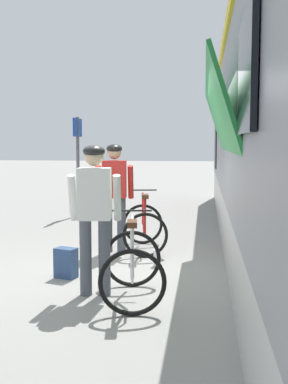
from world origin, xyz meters
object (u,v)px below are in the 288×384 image
(cyclist_far_in_red, at_px, (115,188))
(bicycle_near_white, at_px, (132,266))
(water_bottle_near_the_bikes, at_px, (156,258))
(platform_sign_post, at_px, (78,149))
(cyclist_near_in_white, at_px, (95,206))
(backpack_on_platform, at_px, (66,263))
(bicycle_far_red, at_px, (144,227))

(cyclist_far_in_red, xyz_separation_m, bicycle_near_white, (0.65, -2.37, -0.65))
(bicycle_near_white, bearing_deg, water_bottle_near_the_bikes, 85.89)
(cyclist_far_in_red, bearing_deg, platform_sign_post, 113.16)
(cyclist_far_in_red, xyz_separation_m, water_bottle_near_the_bikes, (0.76, -0.82, -0.94))
(cyclist_near_in_white, distance_m, water_bottle_near_the_bikes, 1.79)
(backpack_on_platform, bearing_deg, cyclist_far_in_red, 94.42)
(water_bottle_near_the_bikes, bearing_deg, bicycle_far_red, 107.00)
(backpack_on_platform, distance_m, platform_sign_post, 5.68)
(backpack_on_platform, bearing_deg, platform_sign_post, 120.67)
(backpack_on_platform, height_order, water_bottle_near_the_bikes, backpack_on_platform)
(backpack_on_platform, bearing_deg, water_bottle_near_the_bikes, 51.37)
(platform_sign_post, bearing_deg, bicycle_near_white, -69.78)
(cyclist_far_in_red, bearing_deg, backpack_on_platform, -103.06)
(cyclist_near_in_white, xyz_separation_m, platform_sign_post, (-1.81, 6.02, 0.57))
(cyclist_near_in_white, bearing_deg, backpack_on_platform, 129.78)
(water_bottle_near_the_bikes, height_order, platform_sign_post, platform_sign_post)
(bicycle_far_red, distance_m, backpack_on_platform, 1.93)
(bicycle_far_red, height_order, platform_sign_post, platform_sign_post)
(bicycle_far_red, bearing_deg, bicycle_near_white, -85.77)
(cyclist_far_in_red, bearing_deg, bicycle_far_red, 19.45)
(bicycle_near_white, bearing_deg, platform_sign_post, 110.22)
(backpack_on_platform, distance_m, water_bottle_near_the_bikes, 1.36)
(cyclist_far_in_red, height_order, water_bottle_near_the_bikes, cyclist_far_in_red)
(cyclist_far_in_red, height_order, backpack_on_platform, cyclist_far_in_red)
(backpack_on_platform, relative_size, water_bottle_near_the_bikes, 1.70)
(water_bottle_near_the_bikes, relative_size, platform_sign_post, 0.10)
(bicycle_near_white, height_order, platform_sign_post, platform_sign_post)
(water_bottle_near_the_bikes, bearing_deg, backpack_on_platform, -146.11)
(backpack_on_platform, xyz_separation_m, water_bottle_near_the_bikes, (1.12, 0.75, -0.08))
(cyclist_near_in_white, bearing_deg, platform_sign_post, 106.71)
(bicycle_near_white, xyz_separation_m, bicycle_far_red, (-0.19, 2.53, 0.00))
(bicycle_far_red, distance_m, water_bottle_near_the_bikes, 1.06)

